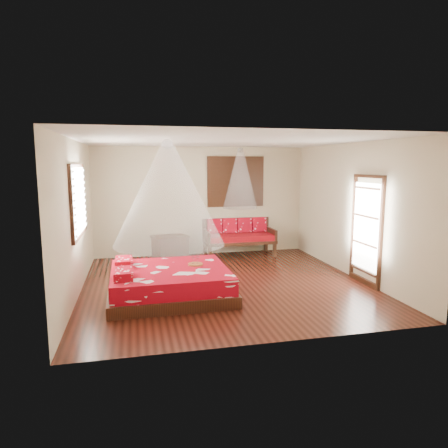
{
  "coord_description": "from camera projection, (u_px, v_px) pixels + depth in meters",
  "views": [
    {
      "loc": [
        -1.71,
        -7.52,
        2.37
      ],
      "look_at": [
        0.06,
        0.33,
        1.15
      ],
      "focal_mm": 32.0,
      "sensor_mm": 36.0,
      "label": 1
    }
  ],
  "objects": [
    {
      "name": "room",
      "position": [
        225.0,
        214.0,
        7.77
      ],
      "size": [
        5.54,
        5.54,
        2.84
      ],
      "color": "black",
      "rests_on": "ground"
    },
    {
      "name": "bed",
      "position": [
        169.0,
        282.0,
        7.19
      ],
      "size": [
        2.18,
        1.98,
        0.64
      ],
      "rotation": [
        0.0,
        0.0,
        0.01
      ],
      "color": "black",
      "rests_on": "floor"
    },
    {
      "name": "daybed",
      "position": [
        239.0,
        235.0,
        10.4
      ],
      "size": [
        1.81,
        0.8,
        0.95
      ],
      "color": "black",
      "rests_on": "floor"
    },
    {
      "name": "storage_chest",
      "position": [
        170.0,
        247.0,
        10.11
      ],
      "size": [
        0.97,
        0.83,
        0.57
      ],
      "rotation": [
        0.0,
        0.0,
        0.33
      ],
      "color": "black",
      "rests_on": "floor"
    },
    {
      "name": "shutter_panel",
      "position": [
        236.0,
        182.0,
        10.51
      ],
      "size": [
        1.52,
        0.06,
        1.32
      ],
      "color": "black",
      "rests_on": "wall_back"
    },
    {
      "name": "window_left",
      "position": [
        79.0,
        200.0,
        7.32
      ],
      "size": [
        0.1,
        1.74,
        1.34
      ],
      "color": "black",
      "rests_on": "wall_left"
    },
    {
      "name": "glazed_door",
      "position": [
        366.0,
        231.0,
        7.83
      ],
      "size": [
        0.08,
        1.02,
        2.16
      ],
      "color": "black",
      "rests_on": "floor"
    },
    {
      "name": "wine_tray",
      "position": [
        195.0,
        262.0,
        7.42
      ],
      "size": [
        0.27,
        0.27,
        0.22
      ],
      "rotation": [
        0.0,
        0.0,
        0.01
      ],
      "color": "brown",
      "rests_on": "bed"
    },
    {
      "name": "mosquito_net_main",
      "position": [
        168.0,
        194.0,
        6.95
      ],
      "size": [
        1.96,
        1.96,
        1.8
      ],
      "primitive_type": "cone",
      "color": "white",
      "rests_on": "ceiling"
    },
    {
      "name": "mosquito_net_daybed",
      "position": [
        240.0,
        178.0,
        10.05
      ],
      "size": [
        0.87,
        0.87,
        1.5
      ],
      "primitive_type": "cone",
      "color": "white",
      "rests_on": "ceiling"
    }
  ]
}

